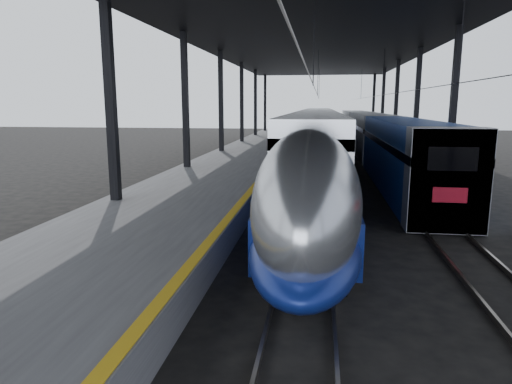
# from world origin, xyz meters

# --- Properties ---
(ground) EXTENTS (160.00, 160.00, 0.00)m
(ground) POSITION_xyz_m (0.00, 0.00, 0.00)
(ground) COLOR black
(ground) RESTS_ON ground
(platform) EXTENTS (6.00, 80.00, 1.00)m
(platform) POSITION_xyz_m (-3.50, 20.00, 0.50)
(platform) COLOR #4C4C4F
(platform) RESTS_ON ground
(yellow_strip) EXTENTS (0.30, 80.00, 0.01)m
(yellow_strip) POSITION_xyz_m (-0.70, 20.00, 1.00)
(yellow_strip) COLOR gold
(yellow_strip) RESTS_ON platform
(rails) EXTENTS (6.52, 80.00, 0.16)m
(rails) POSITION_xyz_m (4.50, 20.00, 0.08)
(rails) COLOR slate
(rails) RESTS_ON ground
(canopy) EXTENTS (18.00, 75.00, 9.47)m
(canopy) POSITION_xyz_m (1.90, 20.00, 9.12)
(canopy) COLOR black
(canopy) RESTS_ON ground
(tgv_train) EXTENTS (2.99, 65.20, 4.29)m
(tgv_train) POSITION_xyz_m (2.00, 27.69, 2.01)
(tgv_train) COLOR #B2B5B9
(tgv_train) RESTS_ON ground
(second_train) EXTENTS (2.87, 56.05, 3.96)m
(second_train) POSITION_xyz_m (7.00, 32.18, 2.01)
(second_train) COLOR navy
(second_train) RESTS_ON ground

